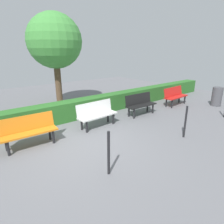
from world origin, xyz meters
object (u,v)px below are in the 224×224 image
at_px(tree_near, 55,42).
at_px(trash_bin, 217,97).
at_px(bench_red, 175,95).
at_px(bench_black, 140,103).
at_px(bench_white, 97,113).
at_px(bench_orange, 29,130).

distance_m(tree_near, trash_bin, 7.97).
height_order(bench_red, tree_near, tree_near).
height_order(bench_black, trash_bin, trash_bin).
xyz_separation_m(bench_white, trash_bin, (-5.97, 1.43, -0.03)).
bearing_deg(bench_red, trash_bin, 134.20).
relative_size(bench_white, tree_near, 0.35).
height_order(bench_orange, trash_bin, trash_bin).
height_order(tree_near, trash_bin, tree_near).
xyz_separation_m(bench_red, tree_near, (4.38, -3.51, 2.45)).
relative_size(tree_near, trash_bin, 4.64).
bearing_deg(bench_orange, tree_near, -122.74).
height_order(bench_orange, tree_near, tree_near).
xyz_separation_m(bench_orange, tree_near, (-2.43, -3.47, 2.45)).
bearing_deg(tree_near, bench_red, 141.23).
height_order(bench_red, bench_white, bench_white).
height_order(bench_red, trash_bin, trash_bin).
bearing_deg(bench_orange, trash_bin, 172.74).
distance_m(bench_red, bench_black, 2.41).
bearing_deg(bench_red, bench_black, -3.61).
relative_size(bench_black, tree_near, 0.34).
xyz_separation_m(bench_black, trash_bin, (-3.84, 1.38, -0.03)).
bearing_deg(bench_red, bench_orange, -3.11).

